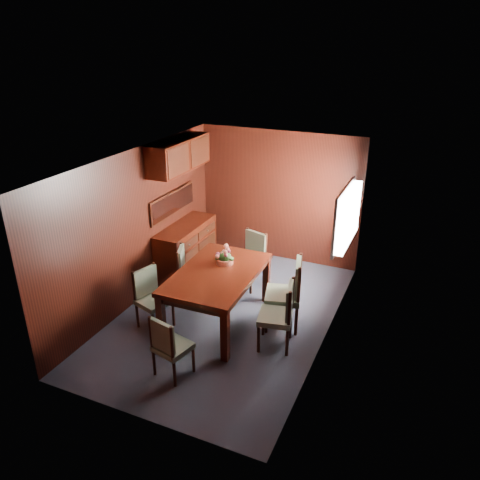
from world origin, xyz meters
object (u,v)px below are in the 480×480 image
at_px(chair_right_near, 281,312).
at_px(chair_head, 169,344).
at_px(chair_left_near, 151,295).
at_px(flower_centerpiece, 225,255).
at_px(dining_table, 217,279).
at_px(sideboard, 186,249).

height_order(chair_right_near, chair_head, chair_right_near).
bearing_deg(chair_head, chair_left_near, 147.08).
xyz_separation_m(chair_left_near, flower_centerpiece, (0.81, 0.77, 0.44)).
distance_m(dining_table, flower_centerpiece, 0.38).
bearing_deg(sideboard, dining_table, -44.42).
distance_m(chair_right_near, chair_head, 1.54).
bearing_deg(flower_centerpiece, dining_table, -86.65).
bearing_deg(chair_right_near, chair_head, 125.33).
height_order(sideboard, flower_centerpiece, flower_centerpiece).
relative_size(sideboard, chair_head, 1.63).
distance_m(dining_table, chair_right_near, 1.08).
xyz_separation_m(sideboard, chair_left_near, (0.36, -1.64, 0.05)).
bearing_deg(chair_left_near, chair_right_near, 115.43).
distance_m(sideboard, chair_right_near, 2.62).
bearing_deg(chair_left_near, dining_table, 137.28).
bearing_deg(sideboard, flower_centerpiece, -36.77).
bearing_deg(sideboard, chair_left_near, -77.65).
xyz_separation_m(sideboard, chair_right_near, (2.23, -1.37, 0.09)).
distance_m(sideboard, dining_table, 1.68).
xyz_separation_m(sideboard, flower_centerpiece, (1.17, -0.88, 0.50)).
bearing_deg(flower_centerpiece, chair_head, -89.31).
bearing_deg(chair_head, flower_centerpiece, 103.98).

